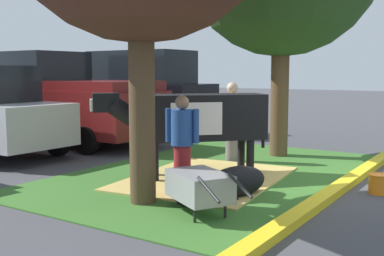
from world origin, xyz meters
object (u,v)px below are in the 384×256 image
bucket_orange (378,184)px  pickup_truck_maroon (66,101)px  cow_holstein (194,118)px  wheelbarrow (198,186)px  person_visitor_near (182,143)px  person_handler (232,119)px  suv_black (141,91)px  calf_lying (235,182)px

bucket_orange → pickup_truck_maroon: (1.15, 8.24, 0.95)m
cow_holstein → wheelbarrow: (-1.86, -1.28, -0.70)m
wheelbarrow → bucket_orange: 3.03m
person_visitor_near → wheelbarrow: size_ratio=1.01×
cow_holstein → person_handler: bearing=5.6°
suv_black → wheelbarrow: bearing=-136.1°
person_visitor_near → suv_black: size_ratio=0.33×
calf_lying → person_visitor_near: size_ratio=0.86×
calf_lying → wheelbarrow: (-1.03, -0.00, 0.15)m
wheelbarrow → pickup_truck_maroon: size_ratio=0.28×
cow_holstein → bucket_orange: cow_holstein is taller
wheelbarrow → bucket_orange: wheelbarrow is taller
person_visitor_near → bucket_orange: (1.77, -2.48, -0.66)m
suv_black → pickup_truck_maroon: bearing=177.1°
calf_lying → suv_black: (5.56, 6.34, 1.03)m
wheelbarrow → pickup_truck_maroon: 7.47m
pickup_truck_maroon → person_visitor_near: bearing=-116.9°
calf_lying → pickup_truck_maroon: 7.04m
person_visitor_near → suv_black: (5.89, 5.61, 0.45)m
person_handler → pickup_truck_maroon: size_ratio=0.31×
calf_lying → pickup_truck_maroon: bearing=68.3°
bucket_orange → pickup_truck_maroon: bearing=82.1°
calf_lying → bucket_orange: calf_lying is taller
calf_lying → wheelbarrow: bearing=-179.7°
suv_black → cow_holstein: bearing=-133.0°
calf_lying → bucket_orange: (1.44, -1.75, -0.07)m
cow_holstein → suv_black: bearing=47.0°
cow_holstein → pickup_truck_maroon: bearing=71.5°
person_handler → person_visitor_near: size_ratio=1.08×
person_handler → bucket_orange: 3.45m
bucket_orange → suv_black: 9.14m
bucket_orange → suv_black: (4.12, 8.09, 1.11)m
calf_lying → wheelbarrow: 1.04m
cow_holstein → person_handler: person_handler is taller
bucket_orange → suv_black: suv_black is taller
pickup_truck_maroon → suv_black: (2.97, -0.15, 0.16)m
person_visitor_near → bucket_orange: 3.12m
person_visitor_near → wheelbarrow: 1.10m
cow_holstein → calf_lying: 1.74m
person_handler → suv_black: suv_black is taller
person_visitor_near → suv_black: suv_black is taller
cow_holstein → calf_lying: bearing=-123.3°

